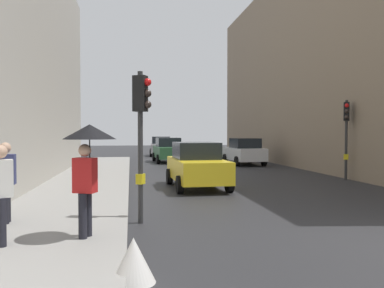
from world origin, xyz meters
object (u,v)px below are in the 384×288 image
car_green_estate (168,150)px  warning_sign_triangle (133,260)px  pedestrian_with_umbrella (88,149)px  traffic_light_near_right (141,119)px  pedestrian_with_grey_backpack (3,177)px  car_white_compact (244,151)px  car_yellow_taxi (197,165)px  car_silver_hatchback (161,146)px  traffic_light_mid_street (346,125)px

car_green_estate → warning_sign_triangle: bearing=-96.5°
pedestrian_with_umbrella → traffic_light_near_right: bearing=59.8°
pedestrian_with_umbrella → pedestrian_with_grey_backpack: (-1.97, 1.54, -0.68)m
car_white_compact → car_yellow_taxi: bearing=-114.8°
traffic_light_near_right → car_silver_hatchback: bearing=84.8°
traffic_light_near_right → car_white_compact: (7.23, 16.57, -1.59)m
traffic_light_mid_street → car_silver_hatchback: size_ratio=0.84×
traffic_light_near_right → car_yellow_taxi: traffic_light_near_right is taller
car_green_estate → warning_sign_triangle: 23.49m
pedestrian_with_grey_backpack → car_green_estate: bearing=74.6°
car_silver_hatchback → car_white_compact: size_ratio=1.01×
traffic_light_mid_street → car_yellow_taxi: bearing=-168.4°
traffic_light_mid_street → car_silver_hatchback: 21.34m
traffic_light_mid_street → pedestrian_with_grey_backpack: (-12.32, -7.58, -1.32)m
car_silver_hatchback → warning_sign_triangle: (-2.72, -31.31, -0.55)m
warning_sign_triangle → traffic_light_near_right: bearing=86.8°
traffic_light_near_right → car_green_estate: (2.45, 19.51, -1.59)m
traffic_light_near_right → traffic_light_mid_street: size_ratio=0.99×
car_white_compact → pedestrian_with_umbrella: (-8.27, -18.36, 0.96)m
car_silver_hatchback → warning_sign_triangle: size_ratio=6.63×
car_silver_hatchback → pedestrian_with_umbrella: (-3.54, -29.28, 0.96)m
traffic_light_near_right → car_white_compact: traffic_light_near_right is taller
traffic_light_mid_street → warning_sign_triangle: bearing=-130.5°
traffic_light_mid_street → pedestrian_with_grey_backpack: bearing=-148.4°
warning_sign_triangle → pedestrian_with_umbrella: bearing=112.1°
car_yellow_taxi → car_green_estate: size_ratio=1.00×
traffic_light_near_right → car_green_estate: bearing=82.9°
traffic_light_near_right → pedestrian_with_umbrella: 2.16m
traffic_light_mid_street → pedestrian_with_umbrella: size_ratio=1.68×
traffic_light_mid_street → car_green_estate: traffic_light_mid_street is taller
car_yellow_taxi → warning_sign_triangle: car_yellow_taxi is taller
car_yellow_taxi → car_silver_hatchback: bearing=89.4°
car_silver_hatchback → car_white_compact: 11.90m
traffic_light_mid_street → car_yellow_taxi: 7.34m
traffic_light_mid_street → car_white_compact: (-2.08, 9.24, -1.61)m
car_silver_hatchback → warning_sign_triangle: car_silver_hatchback is taller
pedestrian_with_grey_backpack → warning_sign_triangle: size_ratio=2.72×
car_white_compact → pedestrian_with_grey_backpack: pedestrian_with_grey_backpack is taller
pedestrian_with_umbrella → car_green_estate: bearing=80.7°
traffic_light_mid_street → car_white_compact: traffic_light_mid_street is taller
traffic_light_near_right → car_silver_hatchback: traffic_light_near_right is taller
traffic_light_near_right → warning_sign_triangle: 4.38m
traffic_light_mid_street → car_yellow_taxi: traffic_light_mid_street is taller
traffic_light_near_right → car_yellow_taxi: (2.29, 5.89, -1.59)m
pedestrian_with_grey_backpack → warning_sign_triangle: 4.61m
pedestrian_with_umbrella → warning_sign_triangle: 2.66m
pedestrian_with_umbrella → pedestrian_with_grey_backpack: bearing=141.9°
car_green_estate → traffic_light_mid_street: bearing=-60.6°
car_yellow_taxi → car_green_estate: (0.16, 13.62, 0.00)m
pedestrian_with_umbrella → car_silver_hatchback: bearing=83.1°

